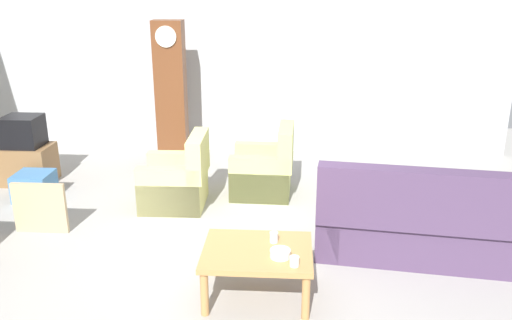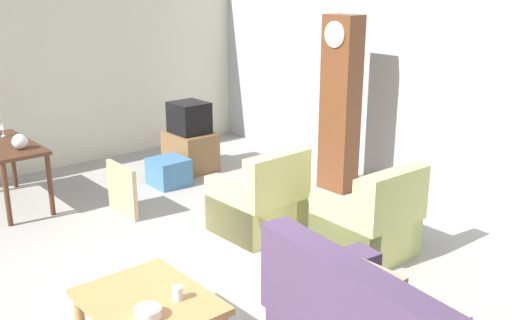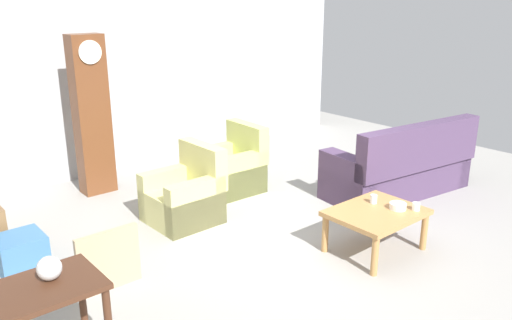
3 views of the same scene
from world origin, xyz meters
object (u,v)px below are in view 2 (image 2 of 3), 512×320
object	(u,v)px
framed_picture_leaning	(122,190)
tv_stand_cabinet	(190,151)
armchair_olive_far	(369,225)
coffee_table_wood	(149,307)
cup_blue_rimmed	(178,293)
wine_glass_mid	(2,128)
console_table_dark	(7,152)
storage_box_blue	(169,172)
armchair_olive_near	(259,205)
bowl_white_stacked	(148,313)
grandfather_clock	(340,105)
tv_crt	(189,118)
glass_dome_cloche	(20,142)

from	to	relation	value
framed_picture_leaning	tv_stand_cabinet	bearing A→B (deg)	120.05
armchair_olive_far	coffee_table_wood	xyz separation A→B (m)	(0.05, -2.42, 0.09)
cup_blue_rimmed	wine_glass_mid	xyz separation A→B (m)	(-4.06, 0.19, 0.35)
console_table_dark	framed_picture_leaning	size ratio (longest dim) A/B	2.17
storage_box_blue	cup_blue_rimmed	xyz separation A→B (m)	(3.15, -1.89, 0.33)
cup_blue_rimmed	coffee_table_wood	bearing A→B (deg)	-132.93
armchair_olive_near	wine_glass_mid	size ratio (longest dim) A/B	5.64
tv_stand_cabinet	armchair_olive_far	bearing A→B (deg)	-3.30
framed_picture_leaning	storage_box_blue	size ratio (longest dim) A/B	1.33
framed_picture_leaning	bowl_white_stacked	distance (m)	2.97
armchair_olive_near	wine_glass_mid	xyz separation A→B (m)	(-2.80, -1.62, 0.55)
grandfather_clock	tv_crt	size ratio (longest dim) A/B	4.48
framed_picture_leaning	console_table_dark	bearing A→B (deg)	-142.28
coffee_table_wood	tv_crt	distance (m)	4.27
tv_crt	glass_dome_cloche	bearing A→B (deg)	-87.26
armchair_olive_near	storage_box_blue	distance (m)	1.89
tv_crt	framed_picture_leaning	xyz separation A→B (m)	(0.87, -1.50, -0.45)
coffee_table_wood	tv_stand_cabinet	distance (m)	4.26
console_table_dark	tv_stand_cabinet	xyz separation A→B (m)	(0.23, 2.35, -0.38)
coffee_table_wood	cup_blue_rimmed	distance (m)	0.23
armchair_olive_far	cup_blue_rimmed	bearing A→B (deg)	-85.13
cup_blue_rimmed	wine_glass_mid	distance (m)	4.08
storage_box_blue	cup_blue_rimmed	world-z (taller)	cup_blue_rimmed
tv_stand_cabinet	bowl_white_stacked	world-z (taller)	tv_stand_cabinet
framed_picture_leaning	grandfather_clock	bearing A→B (deg)	68.44
armchair_olive_near	bowl_white_stacked	bearing A→B (deg)	-57.44
cup_blue_rimmed	framed_picture_leaning	bearing A→B (deg)	159.98
grandfather_clock	cup_blue_rimmed	xyz separation A→B (m)	(1.66, -3.43, -0.57)
armchair_olive_near	tv_stand_cabinet	distance (m)	2.33
tv_stand_cabinet	glass_dome_cloche	size ratio (longest dim) A/B	3.99
tv_stand_cabinet	cup_blue_rimmed	world-z (taller)	cup_blue_rimmed
console_table_dark	framed_picture_leaning	bearing A→B (deg)	37.72
glass_dome_cloche	armchair_olive_near	bearing A→B (deg)	37.72
armchair_olive_far	tv_stand_cabinet	bearing A→B (deg)	176.70
console_table_dark	wine_glass_mid	xyz separation A→B (m)	(-0.33, 0.08, 0.21)
armchair_olive_far	glass_dome_cloche	size ratio (longest dim) A/B	5.39
armchair_olive_near	bowl_white_stacked	distance (m)	2.47
glass_dome_cloche	wine_glass_mid	size ratio (longest dim) A/B	1.04
coffee_table_wood	framed_picture_leaning	xyz separation A→B (m)	(-2.49, 1.11, -0.10)
coffee_table_wood	storage_box_blue	distance (m)	3.64
bowl_white_stacked	wine_glass_mid	distance (m)	4.16
armchair_olive_far	cup_blue_rimmed	world-z (taller)	armchair_olive_far
tv_crt	wine_glass_mid	size ratio (longest dim) A/B	2.94
tv_stand_cabinet	framed_picture_leaning	distance (m)	1.73
tv_stand_cabinet	glass_dome_cloche	bearing A→B (deg)	-87.26
bowl_white_stacked	tv_stand_cabinet	bearing A→B (deg)	142.58
armchair_olive_far	tv_stand_cabinet	distance (m)	3.31
armchair_olive_near	bowl_white_stacked	xyz separation A→B (m)	(1.32, -2.07, 0.19)
console_table_dark	grandfather_clock	size ratio (longest dim) A/B	0.61
armchair_olive_near	console_table_dark	world-z (taller)	armchair_olive_near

